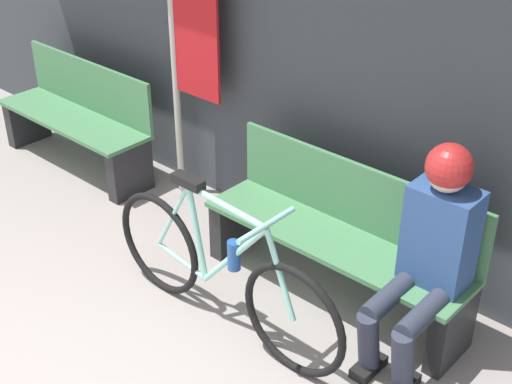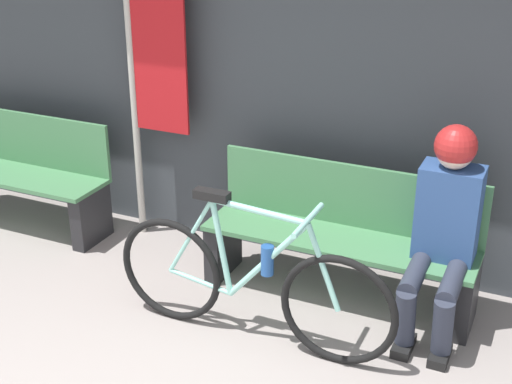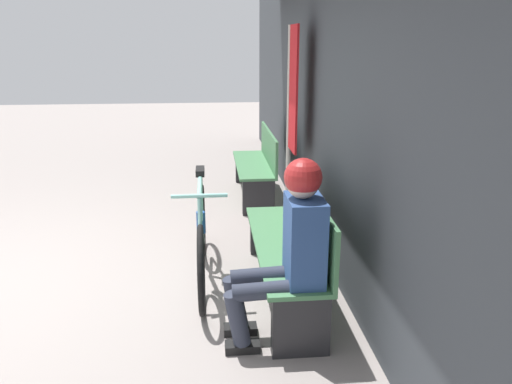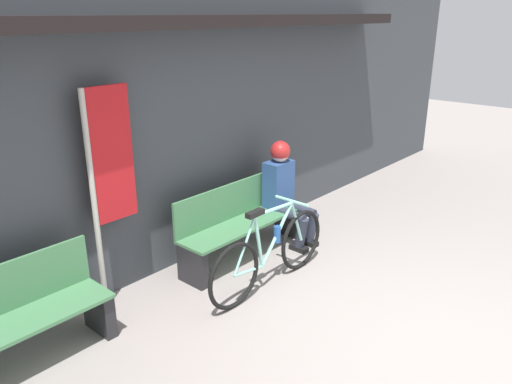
{
  "view_description": "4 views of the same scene",
  "coord_description": "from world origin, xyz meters",
  "views": [
    {
      "loc": [
        2.21,
        -0.7,
        2.68
      ],
      "look_at": [
        0.02,
        1.74,
        0.78
      ],
      "focal_mm": 50.0,
      "sensor_mm": 36.0,
      "label": 1
    },
    {
      "loc": [
        1.42,
        -1.57,
        2.39
      ],
      "look_at": [
        -0.11,
        1.77,
        0.78
      ],
      "focal_mm": 50.0,
      "sensor_mm": 36.0,
      "label": 2
    },
    {
      "loc": [
        3.71,
        1.57,
        1.87
      ],
      "look_at": [
        0.09,
        1.91,
        0.76
      ],
      "focal_mm": 35.0,
      "sensor_mm": 36.0,
      "label": 3
    },
    {
      "loc": [
        -3.39,
        -1.3,
        2.58
      ],
      "look_at": [
        0.07,
        1.75,
        0.91
      ],
      "focal_mm": 35.0,
      "sensor_mm": 36.0,
      "label": 4
    }
  ],
  "objects": [
    {
      "name": "ground_plane",
      "position": [
        0.0,
        0.0,
        0.0
      ],
      "size": [
        24.0,
        24.0,
        0.0
      ],
      "primitive_type": "plane",
      "color": "gray"
    },
    {
      "name": "storefront_wall",
      "position": [
        0.0,
        2.59,
        1.66
      ],
      "size": [
        12.0,
        0.56,
        3.2
      ],
      "color": "#3D4247",
      "rests_on": "ground_plane"
    },
    {
      "name": "park_bench_near",
      "position": [
        0.29,
        2.15,
        0.38
      ],
      "size": [
        1.66,
        0.42,
        0.82
      ],
      "color": "#477F51",
      "rests_on": "ground_plane"
    },
    {
      "name": "bicycle",
      "position": [
        -0.01,
        1.49,
        0.36
      ],
      "size": [
        1.66,
        0.4,
        0.88
      ],
      "color": "black",
      "rests_on": "ground_plane"
    },
    {
      "name": "person_seated",
      "position": [
        0.9,
        2.04,
        0.69
      ],
      "size": [
        0.34,
        0.62,
        1.21
      ],
      "color": "#2D3342",
      "rests_on": "ground_plane"
    },
    {
      "name": "park_bench_far",
      "position": [
        -2.22,
        2.15,
        0.37
      ],
      "size": [
        1.45,
        0.42,
        0.82
      ],
      "color": "#477F51",
      "rests_on": "ground_plane"
    },
    {
      "name": "banner_pole",
      "position": [
        -1.16,
        2.38,
        1.27
      ],
      "size": [
        0.45,
        0.05,
        2.01
      ],
      "color": "#B7B2A8",
      "rests_on": "ground_plane"
    }
  ]
}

